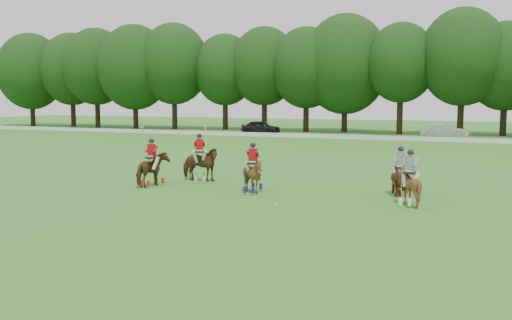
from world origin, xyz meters
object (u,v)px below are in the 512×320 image
at_px(polo_red_a, 152,169).
at_px(polo_red_c, 253,175).
at_px(polo_stripe_b, 410,185).
at_px(polo_ball, 277,205).
at_px(polo_red_b, 200,164).
at_px(polo_stripe_a, 400,178).
at_px(car_mid, 445,131).
at_px(car_left, 261,127).

bearing_deg(polo_red_a, polo_red_c, 1.81).
relative_size(polo_stripe_b, polo_ball, 24.74).
distance_m(polo_red_b, polo_stripe_b, 11.02).
height_order(polo_red_a, polo_stripe_a, polo_red_a).
xyz_separation_m(polo_stripe_a, polo_ball, (-4.04, -4.53, -0.71)).
height_order(polo_stripe_a, polo_stripe_b, polo_stripe_b).
height_order(polo_red_c, polo_stripe_b, polo_red_c).
distance_m(polo_red_c, polo_ball, 3.35).
bearing_deg(car_mid, polo_red_a, 169.64).
bearing_deg(car_mid, polo_red_c, 176.94).
xyz_separation_m(polo_red_c, polo_stripe_a, (6.14, 2.03, -0.05)).
xyz_separation_m(car_left, polo_red_c, (15.83, -39.04, 0.03)).
xyz_separation_m(polo_stripe_b, polo_ball, (-4.78, -2.22, -0.75)).
bearing_deg(polo_red_b, polo_red_c, -29.01).
distance_m(polo_red_c, polo_stripe_b, 6.88).
xyz_separation_m(car_left, polo_stripe_b, (22.70, -39.33, 0.01)).
bearing_deg(car_left, polo_ball, -156.96).
bearing_deg(polo_stripe_a, polo_ball, -131.73).
distance_m(car_mid, polo_red_a, 40.50).
bearing_deg(polo_red_b, car_left, 107.95).
relative_size(car_mid, polo_ball, 52.39).
relative_size(polo_red_c, polo_stripe_a, 1.06).
height_order(car_mid, polo_red_b, polo_red_b).
bearing_deg(polo_ball, polo_stripe_a, 48.27).
bearing_deg(polo_ball, polo_red_a, 162.24).
xyz_separation_m(polo_red_a, polo_stripe_a, (11.34, 2.20, -0.08)).
bearing_deg(polo_red_a, polo_stripe_b, -0.58).
height_order(car_left, polo_red_b, polo_red_b).
distance_m(polo_red_b, polo_stripe_a, 10.02).
xyz_separation_m(car_mid, polo_stripe_b, (1.92, -39.33, 0.01)).
bearing_deg(polo_stripe_b, polo_red_c, 177.62).
bearing_deg(polo_ball, car_left, 113.34).
bearing_deg(polo_red_b, polo_red_a, -119.79).
bearing_deg(polo_stripe_b, polo_ball, -155.11).
relative_size(car_left, polo_ball, 51.16).
bearing_deg(car_left, polo_stripe_a, -149.61).
height_order(polo_red_a, polo_red_c, polo_red_a).
distance_m(car_left, polo_ball, 45.25).
bearing_deg(polo_stripe_a, car_left, 120.69).
bearing_deg(polo_stripe_a, polo_stripe_b, -72.47).
bearing_deg(car_mid, polo_ball, -179.77).
bearing_deg(car_left, polo_red_a, -165.13).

